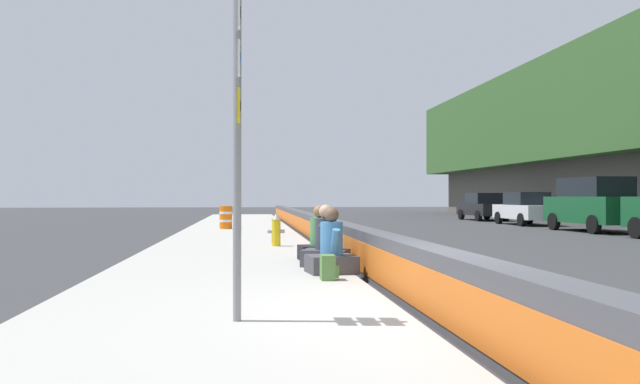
% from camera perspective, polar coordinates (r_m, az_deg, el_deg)
% --- Properties ---
extents(ground_plane, '(160.00, 160.00, 0.00)m').
position_cam_1_polar(ground_plane, '(7.50, 11.33, -11.77)').
color(ground_plane, '#353538').
rests_on(ground_plane, ground).
extents(sidewalk_strip, '(80.00, 4.40, 0.14)m').
position_cam_1_polar(sidewalk_strip, '(7.14, -9.78, -11.78)').
color(sidewalk_strip, '#A8A59E').
rests_on(sidewalk_strip, ground_plane).
extents(jersey_barrier, '(76.00, 0.45, 0.85)m').
position_cam_1_polar(jersey_barrier, '(7.43, 11.30, -8.56)').
color(jersey_barrier, '#47474C').
rests_on(jersey_barrier, ground_plane).
extents(route_sign_post, '(0.44, 0.09, 3.60)m').
position_cam_1_polar(route_sign_post, '(6.72, -7.62, 6.05)').
color(route_sign_post, gray).
rests_on(route_sign_post, sidewalk_strip).
extents(fire_hydrant, '(0.26, 0.46, 0.88)m').
position_cam_1_polar(fire_hydrant, '(16.69, -4.09, -3.48)').
color(fire_hydrant, gold).
rests_on(fire_hydrant, sidewalk_strip).
extents(seated_person_foreground, '(0.81, 0.91, 1.15)m').
position_cam_1_polar(seated_person_foreground, '(10.82, 1.07, -5.61)').
color(seated_person_foreground, '#424247').
rests_on(seated_person_foreground, sidewalk_strip).
extents(seated_person_middle, '(0.96, 1.04, 1.18)m').
position_cam_1_polar(seated_person_middle, '(11.91, 0.53, -5.09)').
color(seated_person_middle, '#424247').
rests_on(seated_person_middle, sidewalk_strip).
extents(seated_person_rear, '(0.78, 0.89, 1.15)m').
position_cam_1_polar(seated_person_rear, '(12.97, -0.06, -4.75)').
color(seated_person_rear, black).
rests_on(seated_person_rear, sidewalk_strip).
extents(backpack, '(0.32, 0.28, 0.40)m').
position_cam_1_polar(backpack, '(9.94, 0.78, -7.02)').
color(backpack, '#4C7A3D').
rests_on(backpack, sidewalk_strip).
extents(construction_barrel, '(0.54, 0.54, 0.95)m').
position_cam_1_polar(construction_barrel, '(25.92, -8.72, -2.33)').
color(construction_barrel, orange).
rests_on(construction_barrel, sidewalk_strip).
extents(parked_car_fourth, '(4.83, 2.13, 2.28)m').
position_cam_1_polar(parked_car_fourth, '(28.28, 23.99, -0.99)').
color(parked_car_fourth, '#145128').
rests_on(parked_car_fourth, ground_plane).
extents(parked_car_midline, '(4.52, 1.98, 1.71)m').
position_cam_1_polar(parked_car_midline, '(33.83, 18.52, -1.45)').
color(parked_car_midline, silver).
rests_on(parked_car_midline, ground_plane).
extents(parked_car_far, '(4.52, 1.98, 1.71)m').
position_cam_1_polar(parked_car_far, '(39.68, 14.86, -1.31)').
color(parked_car_far, black).
rests_on(parked_car_far, ground_plane).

